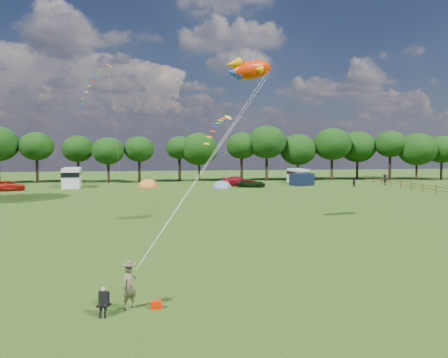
{
  "coord_description": "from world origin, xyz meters",
  "views": [
    {
      "loc": [
        -4.33,
        -24.68,
        6.51
      ],
      "look_at": [
        0.0,
        8.0,
        4.0
      ],
      "focal_mm": 35.0,
      "sensor_mm": 36.0,
      "label": 1
    }
  ],
  "objects": [
    {
      "name": "camp_chair",
      "position": [
        -6.77,
        -7.84,
        0.66
      ],
      "size": [
        0.57,
        0.59,
        1.11
      ],
      "rotation": [
        0.0,
        0.0,
        -0.37
      ],
      "color": "#99999E",
      "rests_on": "ground"
    },
    {
      "name": "tree_line",
      "position": [
        5.3,
        54.99,
        6.35
      ],
      "size": [
        102.98,
        10.98,
        10.27
      ],
      "color": "black",
      "rests_on": "ground"
    },
    {
      "name": "campervan_b",
      "position": [
        -19.07,
        46.17,
        1.63
      ],
      "size": [
        3.39,
        6.49,
        3.04
      ],
      "rotation": [
        0.0,
        0.0,
        1.69
      ],
      "color": "silver",
      "rests_on": "ground"
    },
    {
      "name": "kite_flyer",
      "position": [
        -5.83,
        -7.3,
        0.89
      ],
      "size": [
        0.78,
        0.72,
        1.78
      ],
      "primitive_type": "imported",
      "rotation": [
        0.0,
        0.0,
        0.61
      ],
      "color": "brown",
      "rests_on": "ground"
    },
    {
      "name": "awning_navy",
      "position": [
        17.76,
        44.53,
        1.01
      ],
      "size": [
        3.97,
        3.64,
        2.01
      ],
      "primitive_type": "cube",
      "rotation": [
        0.0,
        0.0,
        0.39
      ],
      "color": "black",
      "rests_on": "ground"
    },
    {
      "name": "streamer_kite_a",
      "position": [
        -12.44,
        30.05,
        14.69
      ],
      "size": [
        3.22,
        5.59,
        5.75
      ],
      "rotation": [
        0.0,
        0.0,
        1.15
      ],
      "color": "#D99200",
      "rests_on": "ground"
    },
    {
      "name": "campervan_d",
      "position": [
        18.58,
        49.22,
        1.34
      ],
      "size": [
        2.79,
        5.32,
        2.49
      ],
      "rotation": [
        0.0,
        0.0,
        1.7
      ],
      "color": "#B7B7B9",
      "rests_on": "ground"
    },
    {
      "name": "walker_a",
      "position": [
        24.92,
        40.54,
        0.75
      ],
      "size": [
        0.79,
        0.56,
        1.49
      ],
      "primitive_type": "imported",
      "rotation": [
        0.0,
        0.0,
        3.3
      ],
      "color": "black",
      "rests_on": "ground"
    },
    {
      "name": "streamer_kite_c",
      "position": [
        0.62,
        15.47,
        8.48
      ],
      "size": [
        3.18,
        4.92,
        2.8
      ],
      "rotation": [
        0.0,
        0.0,
        0.58
      ],
      "color": "#FAF823",
      "rests_on": "ground"
    },
    {
      "name": "fence",
      "position": [
        32.0,
        34.5,
        0.7
      ],
      "size": [
        0.12,
        33.12,
        1.2
      ],
      "color": "#472D19",
      "rests_on": "ground"
    },
    {
      "name": "car_a",
      "position": [
        -27.03,
        41.61,
        0.78
      ],
      "size": [
        5.05,
        3.26,
        1.57
      ],
      "primitive_type": "imported",
      "rotation": [
        0.0,
        0.0,
        1.9
      ],
      "color": "#B3180E",
      "rests_on": "ground"
    },
    {
      "name": "fish_kite",
      "position": [
        2.04,
        9.05,
        12.41
      ],
      "size": [
        4.19,
        2.27,
        2.19
      ],
      "rotation": [
        0.0,
        -0.21,
        0.27
      ],
      "color": "red",
      "rests_on": "ground"
    },
    {
      "name": "tent_orange",
      "position": [
        -7.2,
        44.57,
        0.02
      ],
      "size": [
        3.37,
        3.69,
        2.64
      ],
      "color": "#BA6620",
      "rests_on": "ground"
    },
    {
      "name": "walker_b",
      "position": [
        31.68,
        43.43,
        0.93
      ],
      "size": [
        1.22,
        0.61,
        1.86
      ],
      "primitive_type": "imported",
      "rotation": [
        0.0,
        0.0,
        3.19
      ],
      "color": "black",
      "rests_on": "ground"
    },
    {
      "name": "kite_bag",
      "position": [
        -4.79,
        -7.43,
        0.15
      ],
      "size": [
        0.42,
        0.28,
        0.3
      ],
      "primitive_type": "cube",
      "rotation": [
        0.0,
        0.0,
        0.0
      ],
      "color": "red",
      "rests_on": "ground"
    },
    {
      "name": "ground_plane",
      "position": [
        0.0,
        0.0,
        0.0
      ],
      "size": [
        180.0,
        180.0,
        0.0
      ],
      "primitive_type": "plane",
      "color": "black",
      "rests_on": "ground"
    },
    {
      "name": "tent_greyblue",
      "position": [
        4.08,
        41.34,
        0.02
      ],
      "size": [
        3.19,
        3.49,
        2.37
      ],
      "color": "slate",
      "rests_on": "ground"
    },
    {
      "name": "car_c",
      "position": [
        7.35,
        45.43,
        0.76
      ],
      "size": [
        5.16,
        2.41,
        1.51
      ],
      "primitive_type": "imported",
      "rotation": [
        0.0,
        0.0,
        1.51
      ],
      "color": "#A10E1E",
      "rests_on": "ground"
    },
    {
      "name": "car_d",
      "position": [
        8.92,
        42.77,
        0.64
      ],
      "size": [
        5.09,
        3.32,
        1.28
      ],
      "primitive_type": "imported",
      "rotation": [
        0.0,
        0.0,
        1.29
      ],
      "color": "black",
      "rests_on": "ground"
    }
  ]
}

